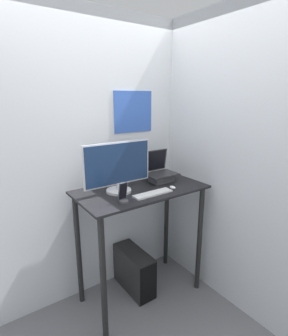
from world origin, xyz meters
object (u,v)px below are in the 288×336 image
monitor (118,168)px  keyboard (153,193)px  mouse (173,187)px  computer_tower (134,270)px  cell_phone (123,196)px  laptop (160,173)px

monitor → keyboard: monitor is taller
keyboard → mouse: mouse is taller
mouse → computer_tower: 0.97m
mouse → cell_phone: (-0.50, -0.01, 0.04)m
laptop → monitor: (-0.47, -0.04, 0.13)m
laptop → keyboard: laptop is taller
monitor → cell_phone: size_ratio=3.83×
keyboard → cell_phone: cell_phone is taller
keyboard → cell_phone: (-0.28, -0.00, 0.04)m
monitor → keyboard: bearing=-46.8°
monitor → computer_tower: 1.11m
laptop → mouse: bearing=-101.6°
laptop → monitor: bearing=-175.6°
keyboard → cell_phone: size_ratio=2.20×
cell_phone → monitor: bearing=69.2°
cell_phone → laptop: bearing=24.8°
monitor → cell_phone: 0.28m
monitor → laptop: bearing=4.4°
cell_phone → mouse: bearing=0.8°
keyboard → mouse: (0.21, 0.00, 0.01)m
mouse → computer_tower: mouse is taller
laptop → monitor: size_ratio=0.49×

